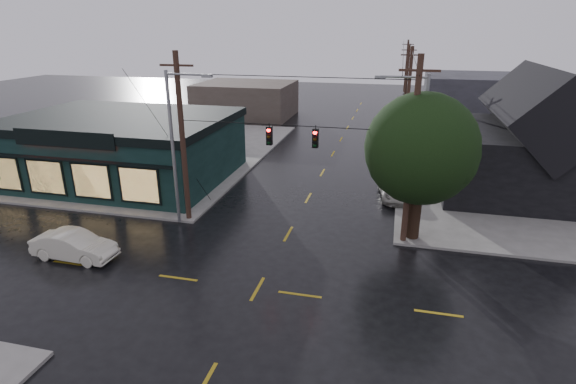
% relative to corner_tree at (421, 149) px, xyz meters
% --- Properties ---
extents(ground_plane, '(160.00, 160.00, 0.00)m').
position_rel_corner_tree_xyz_m(ground_plane, '(-7.00, -7.00, -5.28)').
color(ground_plane, black).
extents(sidewalk_nw, '(28.00, 28.00, 0.15)m').
position_rel_corner_tree_xyz_m(sidewalk_nw, '(-27.00, 13.00, -5.20)').
color(sidewalk_nw, slate).
rests_on(sidewalk_nw, ground).
extents(pizza_shop, '(16.30, 12.34, 4.90)m').
position_rel_corner_tree_xyz_m(pizza_shop, '(-22.00, 5.94, -2.72)').
color(pizza_shop, black).
rests_on(pizza_shop, ground).
extents(ne_building, '(12.60, 11.60, 8.75)m').
position_rel_corner_tree_xyz_m(ne_building, '(8.00, 10.00, -0.81)').
color(ne_building, black).
rests_on(ne_building, ground).
extents(corner_tree, '(6.00, 6.00, 8.16)m').
position_rel_corner_tree_xyz_m(corner_tree, '(0.00, 0.00, 0.00)').
color(corner_tree, black).
rests_on(corner_tree, ground).
extents(utility_pole_nw, '(2.00, 0.32, 10.15)m').
position_rel_corner_tree_xyz_m(utility_pole_nw, '(-13.50, -0.50, -5.28)').
color(utility_pole_nw, '#2F1F15').
rests_on(utility_pole_nw, ground).
extents(utility_pole_ne, '(2.00, 0.32, 10.15)m').
position_rel_corner_tree_xyz_m(utility_pole_ne, '(-0.50, -0.50, -5.28)').
color(utility_pole_ne, '#2F1F15').
rests_on(utility_pole_ne, ground).
extents(utility_pole_far_a, '(2.00, 0.32, 9.65)m').
position_rel_corner_tree_xyz_m(utility_pole_far_a, '(-0.50, 21.00, -5.28)').
color(utility_pole_far_a, '#2F1F15').
rests_on(utility_pole_far_a, ground).
extents(utility_pole_far_b, '(2.00, 0.32, 9.15)m').
position_rel_corner_tree_xyz_m(utility_pole_far_b, '(-0.50, 41.00, -5.28)').
color(utility_pole_far_b, '#2F1F15').
rests_on(utility_pole_far_b, ground).
extents(utility_pole_far_c, '(2.00, 0.32, 9.15)m').
position_rel_corner_tree_xyz_m(utility_pole_far_c, '(-0.50, 61.00, -5.28)').
color(utility_pole_far_c, '#2F1F15').
rests_on(utility_pole_far_c, ground).
extents(span_signal_assembly, '(13.00, 0.48, 1.23)m').
position_rel_corner_tree_xyz_m(span_signal_assembly, '(-6.90, -0.50, 0.42)').
color(span_signal_assembly, black).
rests_on(span_signal_assembly, ground).
extents(streetlight_nw, '(5.40, 0.30, 9.15)m').
position_rel_corner_tree_xyz_m(streetlight_nw, '(-13.80, -1.20, -5.28)').
color(streetlight_nw, gray).
rests_on(streetlight_nw, ground).
extents(streetlight_ne, '(5.40, 0.30, 9.15)m').
position_rel_corner_tree_xyz_m(streetlight_ne, '(0.00, 0.20, -5.28)').
color(streetlight_ne, gray).
rests_on(streetlight_ne, ground).
extents(bg_building_west, '(12.00, 10.00, 4.40)m').
position_rel_corner_tree_xyz_m(bg_building_west, '(-21.00, 33.00, -3.08)').
color(bg_building_west, '#41362F').
rests_on(bg_building_west, ground).
extents(bg_building_east, '(14.00, 12.00, 5.60)m').
position_rel_corner_tree_xyz_m(bg_building_east, '(9.00, 38.00, -2.48)').
color(bg_building_east, '#292A2F').
rests_on(bg_building_east, ground).
extents(sedan_cream, '(4.45, 1.67, 1.45)m').
position_rel_corner_tree_xyz_m(sedan_cream, '(-17.09, -6.44, -4.55)').
color(sedan_cream, beige).
rests_on(sedan_cream, ground).
extents(suv_silver, '(2.71, 4.83, 1.28)m').
position_rel_corner_tree_xyz_m(suv_silver, '(-1.04, 6.44, -4.64)').
color(suv_silver, '#A09D94').
rests_on(suv_silver, ground).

